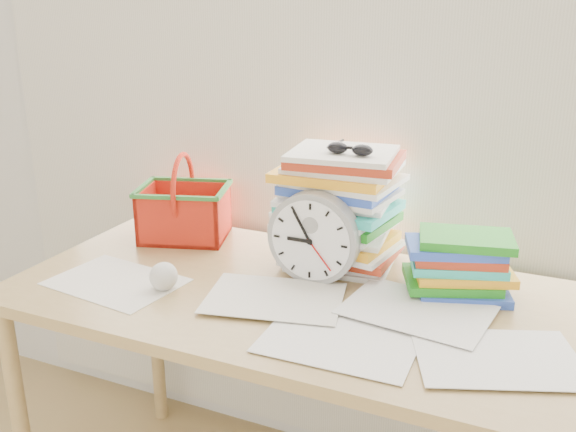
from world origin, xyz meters
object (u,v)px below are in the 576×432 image
at_px(desk, 294,319).
at_px(clock, 314,238).
at_px(book_stack, 459,264).
at_px(basket, 184,197).
at_px(paper_stack, 338,208).

relative_size(desk, clock, 5.98).
height_order(clock, book_stack, clock).
bearing_deg(clock, basket, 164.00).
xyz_separation_m(desk, basket, (-0.45, 0.21, 0.20)).
xyz_separation_m(clock, basket, (-0.47, 0.13, 0.01)).
bearing_deg(book_stack, paper_stack, 171.10).
distance_m(desk, book_stack, 0.43).
height_order(desk, book_stack, book_stack).
bearing_deg(clock, book_stack, 13.41).
xyz_separation_m(clock, book_stack, (0.34, 0.08, -0.04)).
distance_m(clock, book_stack, 0.36).
bearing_deg(desk, basket, 154.51).
bearing_deg(paper_stack, book_stack, -8.90).
bearing_deg(book_stack, clock, -166.59).
height_order(paper_stack, clock, paper_stack).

